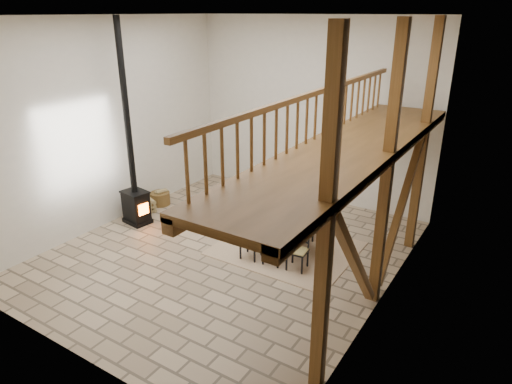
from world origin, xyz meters
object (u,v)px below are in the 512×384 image
Objects in this scene: dining_table at (285,236)px; wood_stove at (134,181)px; log_stack at (146,207)px; log_basket at (160,198)px.

wood_stove is at bearing -176.16° from dining_table.
dining_table reaches higher than log_stack.
log_stack is at bearing 122.86° from wood_stove.
dining_table is 4.18m from log_stack.
log_basket is (-4.25, 0.47, -0.19)m from dining_table.
wood_stove reaches higher than dining_table.
dining_table is at bearing -6.27° from log_basket.
wood_stove reaches higher than log_stack.
wood_stove is 9.02× the size of log_stack.
log_basket is at bearing 167.24° from dining_table.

